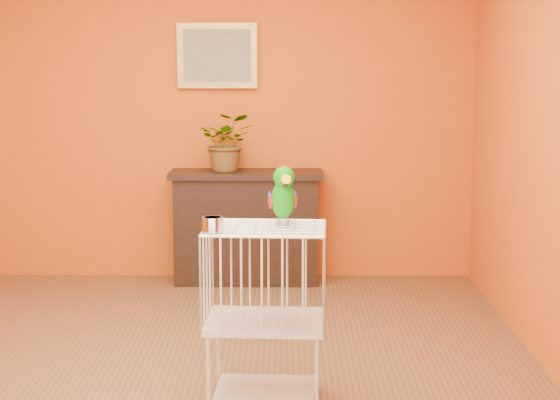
{
  "coord_description": "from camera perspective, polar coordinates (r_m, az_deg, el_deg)",
  "views": [
    {
      "loc": [
        0.54,
        -5.08,
        1.76
      ],
      "look_at": [
        0.5,
        -0.47,
        1.04
      ],
      "focal_mm": 60.0,
      "sensor_mm": 36.0,
      "label": 1
    }
  ],
  "objects": [
    {
      "name": "birdcage",
      "position": [
        4.74,
        -0.9,
        -6.88
      ],
      "size": [
        0.61,
        0.48,
        0.91
      ],
      "rotation": [
        0.0,
        0.0,
        -0.05
      ],
      "color": "silver",
      "rests_on": "ground"
    },
    {
      "name": "potted_plant",
      "position": [
        7.15,
        -3.24,
        3.12
      ],
      "size": [
        0.42,
        0.46,
        0.35
      ],
      "primitive_type": "imported",
      "rotation": [
        0.0,
        0.0,
        -0.03
      ],
      "color": "#26722D",
      "rests_on": "console_cabinet"
    },
    {
      "name": "framed_picture",
      "position": [
        7.32,
        -3.85,
        8.77
      ],
      "size": [
        0.62,
        0.04,
        0.5
      ],
      "color": "#B79641",
      "rests_on": "room_shell"
    },
    {
      "name": "parrot",
      "position": [
        4.65,
        0.19,
        0.29
      ],
      "size": [
        0.15,
        0.28,
        0.31
      ],
      "rotation": [
        0.0,
        0.0,
        0.14
      ],
      "color": "#59544C",
      "rests_on": "birdcage"
    },
    {
      "name": "ground",
      "position": [
        5.41,
        -5.4,
        -10.18
      ],
      "size": [
        4.5,
        4.5,
        0.0
      ],
      "primitive_type": "plane",
      "color": "brown",
      "rests_on": "ground"
    },
    {
      "name": "console_cabinet",
      "position": [
        7.25,
        -2.06,
        -1.65
      ],
      "size": [
        1.17,
        0.42,
        0.87
      ],
      "color": "black",
      "rests_on": "ground"
    },
    {
      "name": "room_shell",
      "position": [
        5.11,
        -5.66,
        6.84
      ],
      "size": [
        4.5,
        4.5,
        4.5
      ],
      "color": "#CB5713",
      "rests_on": "ground"
    },
    {
      "name": "feed_cup",
      "position": [
        4.5,
        -4.13,
        -1.49
      ],
      "size": [
        0.1,
        0.1,
        0.07
      ],
      "primitive_type": "cylinder",
      "color": "silver",
      "rests_on": "birdcage"
    }
  ]
}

